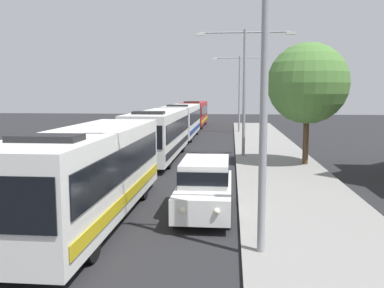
{
  "coord_description": "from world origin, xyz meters",
  "views": [
    {
      "loc": [
        3.3,
        -1.28,
        4.26
      ],
      "look_at": [
        1.62,
        16.26,
        2.05
      ],
      "focal_mm": 38.72,
      "sensor_mm": 36.0,
      "label": 1
    }
  ],
  "objects": [
    {
      "name": "roadside_tree",
      "position": [
        7.56,
        22.77,
        4.75
      ],
      "size": [
        4.56,
        4.56,
        6.89
      ],
      "color": "#4C3823",
      "rests_on": "sidewalk"
    },
    {
      "name": "streetlamp_mid",
      "position": [
        4.1,
        25.71,
        5.13
      ],
      "size": [
        6.21,
        0.28,
        8.07
      ],
      "color": "gray",
      "rests_on": "sidewalk"
    },
    {
      "name": "bus_middle",
      "position": [
        -1.3,
        37.14,
        1.69
      ],
      "size": [
        2.58,
        11.18,
        3.21
      ],
      "color": "silver",
      "rests_on": "ground_plane"
    },
    {
      "name": "streetlamp_near",
      "position": [
        4.1,
        9.18,
        5.14
      ],
      "size": [
        5.41,
        0.28,
        8.2
      ],
      "color": "gray",
      "rests_on": "sidewalk"
    },
    {
      "name": "streetlamp_far",
      "position": [
        4.1,
        42.25,
        4.97
      ],
      "size": [
        5.8,
        0.28,
        7.82
      ],
      "color": "gray",
      "rests_on": "sidewalk"
    },
    {
      "name": "bus_second_in_line",
      "position": [
        -1.3,
        24.73,
        1.69
      ],
      "size": [
        2.58,
        11.14,
        3.21
      ],
      "color": "silver",
      "rests_on": "ground_plane"
    },
    {
      "name": "bus_lead",
      "position": [
        -1.3,
        11.7,
        1.69
      ],
      "size": [
        2.58,
        10.62,
        3.21
      ],
      "color": "silver",
      "rests_on": "ground_plane"
    },
    {
      "name": "bus_fourth_in_line",
      "position": [
        -1.3,
        50.24,
        1.69
      ],
      "size": [
        2.58,
        11.93,
        3.21
      ],
      "color": "maroon",
      "rests_on": "ground_plane"
    },
    {
      "name": "white_suv",
      "position": [
        2.4,
        12.99,
        1.03
      ],
      "size": [
        1.86,
        4.97,
        1.9
      ],
      "color": "white",
      "rests_on": "ground_plane"
    }
  ]
}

